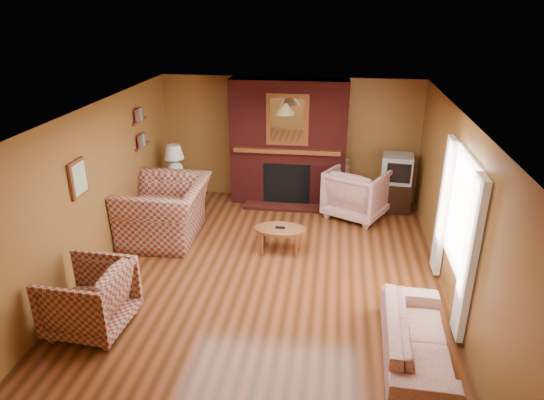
# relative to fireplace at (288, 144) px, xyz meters

# --- Properties ---
(floor) EXTENTS (6.50, 6.50, 0.00)m
(floor) POSITION_rel_fireplace_xyz_m (0.00, -2.98, -1.18)
(floor) COLOR #41210E
(floor) RESTS_ON ground
(ceiling) EXTENTS (6.50, 6.50, 0.00)m
(ceiling) POSITION_rel_fireplace_xyz_m (0.00, -2.98, 1.22)
(ceiling) COLOR white
(ceiling) RESTS_ON wall_back
(wall_back) EXTENTS (6.50, 0.00, 6.50)m
(wall_back) POSITION_rel_fireplace_xyz_m (0.00, 0.27, 0.02)
(wall_back) COLOR brown
(wall_back) RESTS_ON floor
(wall_front) EXTENTS (6.50, 0.00, 6.50)m
(wall_front) POSITION_rel_fireplace_xyz_m (0.00, -6.23, 0.02)
(wall_front) COLOR brown
(wall_front) RESTS_ON floor
(wall_left) EXTENTS (0.00, 6.50, 6.50)m
(wall_left) POSITION_rel_fireplace_xyz_m (-2.50, -2.98, 0.02)
(wall_left) COLOR brown
(wall_left) RESTS_ON floor
(wall_right) EXTENTS (0.00, 6.50, 6.50)m
(wall_right) POSITION_rel_fireplace_xyz_m (2.50, -2.98, 0.02)
(wall_right) COLOR brown
(wall_right) RESTS_ON floor
(fireplace) EXTENTS (2.20, 0.82, 2.40)m
(fireplace) POSITION_rel_fireplace_xyz_m (0.00, 0.00, 0.00)
(fireplace) COLOR #4B1310
(fireplace) RESTS_ON floor
(window_right) EXTENTS (0.10, 1.85, 2.00)m
(window_right) POSITION_rel_fireplace_xyz_m (2.45, -3.18, -0.06)
(window_right) COLOR beige
(window_right) RESTS_ON wall_right
(bookshelf) EXTENTS (0.09, 0.55, 0.71)m
(bookshelf) POSITION_rel_fireplace_xyz_m (-2.44, -1.08, 0.48)
(bookshelf) COLOR brown
(bookshelf) RESTS_ON wall_left
(botanical_print) EXTENTS (0.05, 0.40, 0.50)m
(botanical_print) POSITION_rel_fireplace_xyz_m (-2.47, -3.28, 0.37)
(botanical_print) COLOR brown
(botanical_print) RESTS_ON wall_left
(pendant_light) EXTENTS (0.36, 0.36, 0.48)m
(pendant_light) POSITION_rel_fireplace_xyz_m (0.00, -0.68, 0.82)
(pendant_light) COLOR black
(pendant_light) RESTS_ON ceiling
(plaid_loveseat) EXTENTS (1.36, 1.54, 0.98)m
(plaid_loveseat) POSITION_rel_fireplace_xyz_m (-1.85, -1.86, -0.69)
(plaid_loveseat) COLOR maroon
(plaid_loveseat) RESTS_ON floor
(plaid_armchair) EXTENTS (0.98, 0.96, 0.85)m
(plaid_armchair) POSITION_rel_fireplace_xyz_m (-1.95, -4.34, -0.76)
(plaid_armchair) COLOR maroon
(plaid_armchair) RESTS_ON floor
(floral_sofa) EXTENTS (0.77, 1.81, 0.52)m
(floral_sofa) POSITION_rel_fireplace_xyz_m (1.90, -4.37, -0.92)
(floral_sofa) COLOR #C4AE98
(floral_sofa) RESTS_ON floor
(floral_armchair) EXTENTS (1.35, 1.36, 0.93)m
(floral_armchair) POSITION_rel_fireplace_xyz_m (1.34, -0.55, -0.72)
(floral_armchair) COLOR #C4AE98
(floral_armchair) RESTS_ON floor
(coffee_table) EXTENTS (0.81, 0.50, 0.43)m
(coffee_table) POSITION_rel_fireplace_xyz_m (0.10, -2.10, -0.83)
(coffee_table) COLOR brown
(coffee_table) RESTS_ON floor
(side_table) EXTENTS (0.50, 0.50, 0.62)m
(side_table) POSITION_rel_fireplace_xyz_m (-2.10, -0.53, -0.87)
(side_table) COLOR brown
(side_table) RESTS_ON floor
(table_lamp) EXTENTS (0.37, 0.37, 0.61)m
(table_lamp) POSITION_rel_fireplace_xyz_m (-2.10, -0.53, -0.22)
(table_lamp) COLOR silver
(table_lamp) RESTS_ON side_table
(tv_stand) EXTENTS (0.57, 0.52, 0.59)m
(tv_stand) POSITION_rel_fireplace_xyz_m (2.05, -0.18, -0.89)
(tv_stand) COLOR black
(tv_stand) RESTS_ON floor
(crt_tv) EXTENTS (0.61, 0.60, 0.51)m
(crt_tv) POSITION_rel_fireplace_xyz_m (2.05, -0.19, -0.34)
(crt_tv) COLOR #989B9F
(crt_tv) RESTS_ON tv_stand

